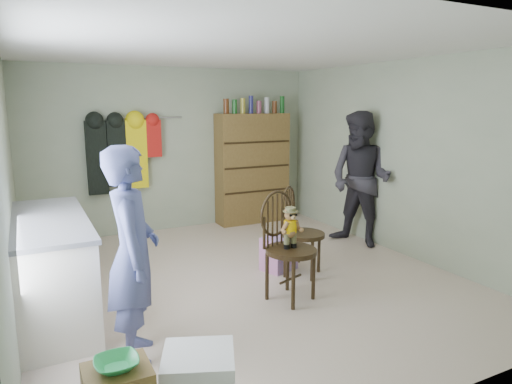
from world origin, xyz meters
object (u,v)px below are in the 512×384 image
chair_far (298,228)px  dresser (252,168)px  counter (53,267)px  chair_front (287,239)px

chair_far → dresser: (0.62, 2.42, 0.36)m
chair_far → counter: bearing=136.2°
counter → chair_front: (2.12, -0.64, 0.16)m
counter → chair_far: size_ratio=1.80×
chair_far → dresser: 2.52m
chair_far → dresser: dresser is taller
counter → chair_far: 2.58m
dresser → chair_far: bearing=-104.4°
chair_front → chair_far: (0.46, 0.52, -0.07)m
counter → dresser: dresser is taller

